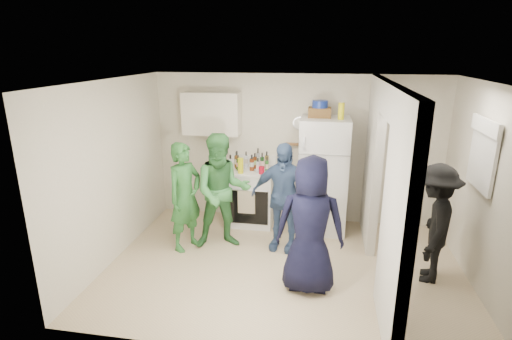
{
  "coord_description": "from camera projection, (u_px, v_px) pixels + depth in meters",
  "views": [
    {
      "loc": [
        0.45,
        -4.87,
        2.88
      ],
      "look_at": [
        -0.46,
        0.4,
        1.25
      ],
      "focal_mm": 28.0,
      "sensor_mm": 36.0,
      "label": 1
    }
  ],
  "objects": [
    {
      "name": "wall_back",
      "position": [
        296.0,
        149.0,
        6.74
      ],
      "size": [
        4.8,
        0.0,
        4.8
      ],
      "primitive_type": "plane",
      "rotation": [
        1.57,
        0.0,
        0.0
      ],
      "color": "silver",
      "rests_on": "floor"
    },
    {
      "name": "stove",
      "position": [
        251.0,
        196.0,
        6.77
      ],
      "size": [
        0.8,
        0.67,
        0.95
      ],
      "primitive_type": "cube",
      "color": "white",
      "rests_on": "floor"
    },
    {
      "name": "fridge",
      "position": [
        323.0,
        175.0,
        6.42
      ],
      "size": [
        0.76,
        0.74,
        1.86
      ],
      "primitive_type": "cube",
      "color": "silver",
      "rests_on": "floor"
    },
    {
      "name": "wall_left",
      "position": [
        113.0,
        171.0,
        5.53
      ],
      "size": [
        0.0,
        3.4,
        3.4
      ],
      "primitive_type": "plane",
      "rotation": [
        1.57,
        0.0,
        1.57
      ],
      "color": "silver",
      "rests_on": "floor"
    },
    {
      "name": "bottle_k",
      "position": [
        237.0,
        160.0,
        6.65
      ],
      "size": [
        0.06,
        0.06,
        0.3
      ],
      "primitive_type": "cylinder",
      "color": "brown",
      "rests_on": "stove"
    },
    {
      "name": "bottle_e",
      "position": [
        258.0,
        158.0,
        6.75
      ],
      "size": [
        0.06,
        0.06,
        0.32
      ],
      "primitive_type": "cylinder",
      "color": "gray",
      "rests_on": "stove"
    },
    {
      "name": "partition_pier_back",
      "position": [
        373.0,
        162.0,
        5.98
      ],
      "size": [
        0.12,
        1.2,
        2.5
      ],
      "primitive_type": "cube",
      "color": "silver",
      "rests_on": "floor"
    },
    {
      "name": "yellow_cup_stack_stove",
      "position": [
        241.0,
        166.0,
        6.41
      ],
      "size": [
        0.09,
        0.09,
        0.25
      ],
      "primitive_type": "cylinder",
      "color": "yellow",
      "rests_on": "stove"
    },
    {
      "name": "bottle_j",
      "position": [
        267.0,
        165.0,
        6.43
      ],
      "size": [
        0.06,
        0.06,
        0.27
      ],
      "primitive_type": "cylinder",
      "color": "#246021",
      "rests_on": "stove"
    },
    {
      "name": "bottle_a",
      "position": [
        236.0,
        160.0,
        6.73
      ],
      "size": [
        0.07,
        0.07,
        0.26
      ],
      "primitive_type": "cylinder",
      "color": "brown",
      "rests_on": "stove"
    },
    {
      "name": "partition_pier_front",
      "position": [
        397.0,
        222.0,
        3.9
      ],
      "size": [
        0.12,
        1.2,
        2.5
      ],
      "primitive_type": "cube",
      "color": "silver",
      "rests_on": "floor"
    },
    {
      "name": "nook_window",
      "position": [
        484.0,
        155.0,
        4.82
      ],
      "size": [
        0.03,
        0.7,
        0.8
      ],
      "primitive_type": "cube",
      "color": "black",
      "rests_on": "wall_right"
    },
    {
      "name": "bottle_h",
      "position": [
        230.0,
        163.0,
        6.51
      ],
      "size": [
        0.08,
        0.08,
        0.27
      ],
      "primitive_type": "cylinder",
      "color": "silver",
      "rests_on": "stove"
    },
    {
      "name": "yellow_cup_stack_top",
      "position": [
        341.0,
        111.0,
        5.98
      ],
      "size": [
        0.09,
        0.09,
        0.25
      ],
      "primitive_type": "cylinder",
      "color": "yellow",
      "rests_on": "fridge"
    },
    {
      "name": "bottle_b",
      "position": [
        238.0,
        163.0,
        6.56
      ],
      "size": [
        0.06,
        0.06,
        0.25
      ],
      "primitive_type": "cylinder",
      "color": "#1C4D19",
      "rests_on": "stove"
    },
    {
      "name": "bottle_g",
      "position": [
        267.0,
        160.0,
        6.67
      ],
      "size": [
        0.07,
        0.07,
        0.29
      ],
      "primitive_type": "cylinder",
      "color": "olive",
      "rests_on": "stove"
    },
    {
      "name": "floor",
      "position": [
        284.0,
        267.0,
        5.5
      ],
      "size": [
        4.8,
        4.8,
        0.0
      ],
      "primitive_type": "plane",
      "color": "#CAB98E",
      "rests_on": "ground"
    },
    {
      "name": "wall_front",
      "position": [
        267.0,
        240.0,
        3.53
      ],
      "size": [
        4.8,
        0.0,
        4.8
      ],
      "primitive_type": "plane",
      "rotation": [
        -1.57,
        0.0,
        0.0
      ],
      "color": "silver",
      "rests_on": "floor"
    },
    {
      "name": "spice_shelf",
      "position": [
        296.0,
        144.0,
        6.66
      ],
      "size": [
        0.35,
        0.08,
        0.03
      ],
      "primitive_type": "cube",
      "color": "olive",
      "rests_on": "wall_back"
    },
    {
      "name": "person_navy",
      "position": [
        310.0,
        225.0,
        4.77
      ],
      "size": [
        0.84,
        0.54,
        1.71
      ],
      "primitive_type": "imported",
      "rotation": [
        0.0,
        0.0,
        -3.14
      ],
      "color": "black",
      "rests_on": "floor"
    },
    {
      "name": "bottle_d",
      "position": [
        252.0,
        163.0,
        6.54
      ],
      "size": [
        0.08,
        0.08,
        0.27
      ],
      "primitive_type": "cylinder",
      "color": "#612911",
      "rests_on": "stove"
    },
    {
      "name": "bottle_c",
      "position": [
        246.0,
        159.0,
        6.73
      ],
      "size": [
        0.06,
        0.06,
        0.27
      ],
      "primitive_type": "cylinder",
      "color": "silver",
      "rests_on": "stove"
    },
    {
      "name": "wall_clock",
      "position": [
        300.0,
        123.0,
        6.58
      ],
      "size": [
        0.22,
        0.02,
        0.22
      ],
      "primitive_type": "cylinder",
      "rotation": [
        1.57,
        0.0,
        0.0
      ],
      "color": "white",
      "rests_on": "wall_back"
    },
    {
      "name": "blue_bowl",
      "position": [
        320.0,
        104.0,
        6.15
      ],
      "size": [
        0.24,
        0.24,
        0.11
      ],
      "primitive_type": "cylinder",
      "color": "navy",
      "rests_on": "wicker_basket"
    },
    {
      "name": "wall_right",
      "position": [
        487.0,
        191.0,
        4.75
      ],
      "size": [
        0.0,
        3.4,
        3.4
      ],
      "primitive_type": "plane",
      "rotation": [
        1.57,
        0.0,
        -1.57
      ],
      "color": "silver",
      "rests_on": "floor"
    },
    {
      "name": "person_green_center",
      "position": [
        222.0,
        192.0,
        5.85
      ],
      "size": [
        1.01,
        0.89,
        1.74
      ],
      "primitive_type": "imported",
      "rotation": [
        0.0,
        0.0,
        0.32
      ],
      "color": "#3A8549",
      "rests_on": "floor"
    },
    {
      "name": "ceiling",
      "position": [
        288.0,
        82.0,
        4.77
      ],
      "size": [
        4.8,
        4.8,
        0.0
      ],
      "primitive_type": "plane",
      "rotation": [
        3.14,
        0.0,
        0.0
      ],
      "color": "white",
      "rests_on": "wall_back"
    },
    {
      "name": "nook_valance",
      "position": [
        486.0,
        126.0,
        4.73
      ],
      "size": [
        0.04,
        0.82,
        0.18
      ],
      "primitive_type": "cube",
      "color": "white",
      "rests_on": "wall_right"
    },
    {
      "name": "partition_header",
      "position": [
        391.0,
        101.0,
        4.64
      ],
      "size": [
        0.12,
        1.0,
        0.4
      ],
      "primitive_type": "cube",
      "color": "silver",
      "rests_on": "partition_pier_back"
    },
    {
      "name": "bottle_f",
      "position": [
        262.0,
        162.0,
        6.56
      ],
      "size": [
        0.06,
        0.06,
        0.3
      ],
      "primitive_type": "cylinder",
      "color": "#123314",
      "rests_on": "stove"
    },
    {
      "name": "nook_window_frame",
      "position": [
        483.0,
        155.0,
        4.82
      ],
      "size": [
        0.04,
        0.76,
        0.86
      ],
      "primitive_type": "cube",
      "color": "white",
      "rests_on": "wall_right"
    },
    {
      "name": "bottle_l",
      "position": [
        258.0,
        165.0,
        6.44
      ],
      "size": [
        0.06,
        0.06,
        0.25
      ],
      "primitive_type": "cylinder",
      "color": "#ACB7BE",
      "rests_on": "stove"
    },
    {
      "name": "red_cup",
      "position": [
        262.0,
        170.0,
        6.39
      ],
      "size": [
        0.09,
        0.09,
        0.12
      ],
      "primitive_type": "cylinder",
      "color": "#A90B1F",
      "rests_on": "stove"
    },
    {
      "name": "bottle_i",
      "position": [
        255.0,
        161.0,
        6.67
      ],
      "size": [
        0.07,
        0.07,
        0.26
      ],
      "primitive_type": "cylinder",
      "color": "#54260E",
      "rests_on": "stove"
    },
    {
      "name": "person_green_left",
      "position": [
        185.0,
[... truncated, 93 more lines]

